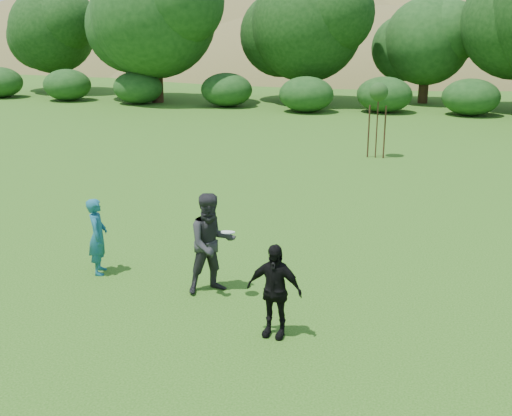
{
  "coord_description": "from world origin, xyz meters",
  "views": [
    {
      "loc": [
        3.67,
        -10.29,
        5.27
      ],
      "look_at": [
        0.0,
        3.0,
        1.1
      ],
      "focal_mm": 45.0,
      "sensor_mm": 36.0,
      "label": 1
    }
  ],
  "objects_px": {
    "player_grey": "(212,243)",
    "player_black": "(274,290)",
    "player_teal": "(98,236)",
    "sapling": "(379,94)"
  },
  "relations": [
    {
      "from": "player_black",
      "to": "sapling",
      "type": "height_order",
      "value": "sapling"
    },
    {
      "from": "player_black",
      "to": "sapling",
      "type": "xyz_separation_m",
      "value": [
        0.34,
        14.85,
        1.59
      ]
    },
    {
      "from": "player_teal",
      "to": "sapling",
      "type": "relative_size",
      "value": 0.57
    },
    {
      "from": "player_black",
      "to": "sapling",
      "type": "bearing_deg",
      "value": 93.94
    },
    {
      "from": "player_teal",
      "to": "player_grey",
      "type": "height_order",
      "value": "player_grey"
    },
    {
      "from": "player_grey",
      "to": "player_black",
      "type": "bearing_deg",
      "value": -80.08
    },
    {
      "from": "player_teal",
      "to": "player_black",
      "type": "distance_m",
      "value": 4.56
    },
    {
      "from": "player_grey",
      "to": "sapling",
      "type": "xyz_separation_m",
      "value": [
        1.95,
        13.41,
        1.41
      ]
    },
    {
      "from": "player_grey",
      "to": "player_black",
      "type": "relative_size",
      "value": 1.22
    },
    {
      "from": "sapling",
      "to": "player_black",
      "type": "bearing_deg",
      "value": -91.32
    }
  ]
}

